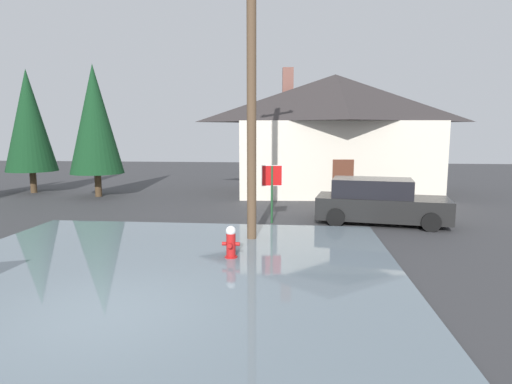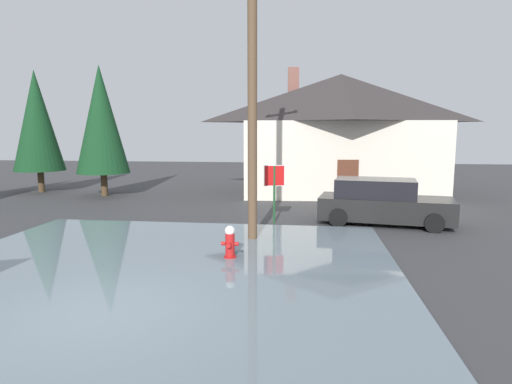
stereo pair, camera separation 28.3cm
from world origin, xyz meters
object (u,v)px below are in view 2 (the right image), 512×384
object	(u,v)px
house	(340,132)
pine_tree_tall_left	(37,121)
stop_sign_far	(274,182)
parked_car	(382,203)
pine_tree_mid_left	(101,120)
fire_hydrant	(230,243)
utility_pole	(252,69)

from	to	relation	value
house	pine_tree_tall_left	world-z (taller)	house
stop_sign_far	parked_car	distance (m)	3.94
house	pine_tree_tall_left	size ratio (longest dim) A/B	1.68
pine_tree_tall_left	stop_sign_far	bearing A→B (deg)	-26.30
pine_tree_tall_left	pine_tree_mid_left	size ratio (longest dim) A/B	0.99
parked_car	pine_tree_tall_left	xyz separation A→B (m)	(-17.32, 6.30, 3.12)
fire_hydrant	pine_tree_mid_left	distance (m)	13.84
pine_tree_mid_left	fire_hydrant	bearing A→B (deg)	-50.50
pine_tree_tall_left	pine_tree_mid_left	bearing A→B (deg)	-13.39
house	pine_tree_mid_left	distance (m)	12.45
utility_pole	stop_sign_far	xyz separation A→B (m)	(0.45, 2.63, -3.59)
fire_hydrant	stop_sign_far	world-z (taller)	stop_sign_far
utility_pole	fire_hydrant	bearing A→B (deg)	-98.74
parked_car	pine_tree_tall_left	world-z (taller)	pine_tree_tall_left
fire_hydrant	utility_pole	distance (m)	5.09
parked_car	pine_tree_mid_left	size ratio (longest dim) A/B	0.73
fire_hydrant	pine_tree_tall_left	world-z (taller)	pine_tree_tall_left
stop_sign_far	pine_tree_tall_left	bearing A→B (deg)	153.70
parked_car	stop_sign_far	bearing A→B (deg)	-174.78
fire_hydrant	parked_car	size ratio (longest dim) A/B	0.19
pine_tree_mid_left	utility_pole	bearing A→B (deg)	-43.15
stop_sign_far	parked_car	bearing A→B (deg)	5.22
fire_hydrant	pine_tree_tall_left	bearing A→B (deg)	138.25
utility_pole	pine_tree_tall_left	bearing A→B (deg)	144.51
utility_pole	pine_tree_mid_left	bearing A→B (deg)	136.85
utility_pole	house	world-z (taller)	utility_pole
stop_sign_far	parked_car	size ratio (longest dim) A/B	0.44
utility_pole	parked_car	distance (m)	6.79
stop_sign_far	pine_tree_tall_left	xyz separation A→B (m)	(-13.47, 6.66, 2.39)
pine_tree_mid_left	stop_sign_far	bearing A→B (deg)	-31.36
house	stop_sign_far	bearing A→B (deg)	-108.89
house	parked_car	bearing A→B (deg)	-82.82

